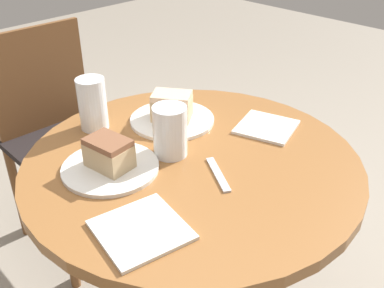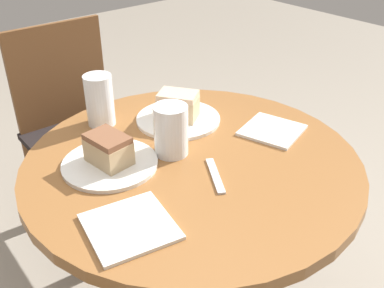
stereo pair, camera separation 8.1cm
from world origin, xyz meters
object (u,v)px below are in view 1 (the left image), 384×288
(chair, at_px, (65,137))
(cake_slice_near, at_px, (109,153))
(plate_far, at_px, (172,120))
(cake_slice_far, at_px, (172,106))
(glass_lemonade, at_px, (170,134))
(plate_near, at_px, (110,168))
(glass_water, at_px, (93,107))

(chair, height_order, cake_slice_near, chair)
(plate_far, bearing_deg, cake_slice_near, -164.80)
(chair, xyz_separation_m, cake_slice_far, (0.01, -0.62, 0.34))
(cake_slice_near, distance_m, glass_lemonade, 0.16)
(plate_near, distance_m, plate_far, 0.28)
(cake_slice_near, xyz_separation_m, glass_lemonade, (0.15, -0.05, 0.01))
(chair, height_order, glass_water, glass_water)
(chair, bearing_deg, plate_far, -87.27)
(chair, bearing_deg, glass_lemonade, -96.68)
(plate_far, bearing_deg, cake_slice_far, -90.00)
(cake_slice_far, bearing_deg, plate_near, -164.80)
(plate_far, relative_size, cake_slice_near, 2.14)
(plate_far, bearing_deg, chair, 90.89)
(cake_slice_far, bearing_deg, plate_far, 90.00)
(chair, distance_m, glass_lemonade, 0.83)
(cake_slice_near, bearing_deg, chair, 69.51)
(chair, xyz_separation_m, plate_far, (0.01, -0.62, 0.30))
(cake_slice_near, xyz_separation_m, cake_slice_far, (0.27, 0.07, 0.00))
(plate_far, xyz_separation_m, cake_slice_far, (0.00, -0.00, 0.04))
(glass_lemonade, relative_size, glass_water, 0.90)
(glass_lemonade, xyz_separation_m, glass_water, (-0.05, 0.25, 0.00))
(cake_slice_near, bearing_deg, glass_water, 64.20)
(plate_near, height_order, glass_lemonade, glass_lemonade)
(plate_far, bearing_deg, plate_near, -164.80)
(cake_slice_near, bearing_deg, plate_near, 0.00)
(plate_near, relative_size, cake_slice_far, 1.76)
(chair, distance_m, cake_slice_near, 0.81)
(plate_far, relative_size, cake_slice_far, 1.82)
(chair, bearing_deg, plate_near, -108.65)
(chair, relative_size, glass_lemonade, 6.89)
(cake_slice_near, relative_size, glass_water, 0.78)
(cake_slice_near, xyz_separation_m, glass_water, (0.10, 0.20, 0.02))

